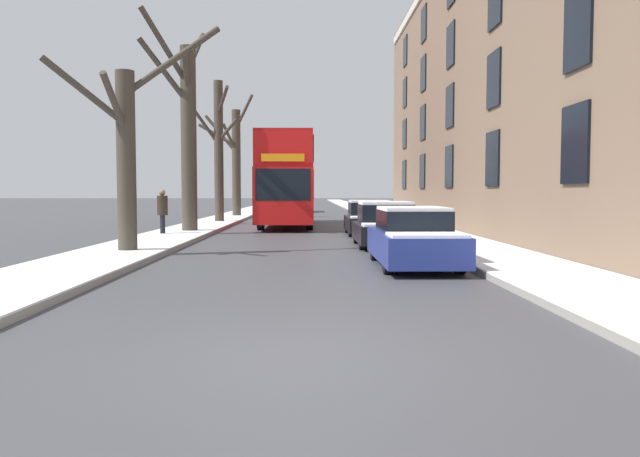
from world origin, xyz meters
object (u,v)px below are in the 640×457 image
(double_decker_bus, at_px, (288,177))
(parked_car_1, at_px, (386,226))
(bare_tree_left_3, at_px, (235,159))
(bare_tree_left_0, at_px, (127,151))
(bare_tree_left_1, at_px, (187,128))
(parked_car_0, at_px, (413,239))
(pedestrian_left_sidewalk, at_px, (162,211))
(oncoming_van, at_px, (291,198))
(bare_tree_left_2, at_px, (218,149))
(parked_car_2, at_px, (369,219))

(double_decker_bus, distance_m, parked_car_1, 12.54)
(bare_tree_left_3, bearing_deg, double_decker_bus, -69.21)
(bare_tree_left_0, xyz_separation_m, double_decker_bus, (3.83, 14.63, -0.37))
(bare_tree_left_1, xyz_separation_m, double_decker_bus, (3.88, 6.03, -1.84))
(parked_car_0, height_order, pedestrian_left_sidewalk, pedestrian_left_sidewalk)
(bare_tree_left_0, relative_size, parked_car_1, 1.65)
(parked_car_1, distance_m, oncoming_van, 34.16)
(bare_tree_left_1, xyz_separation_m, bare_tree_left_2, (0.08, 8.13, -0.29))
(bare_tree_left_1, relative_size, double_decker_bus, 0.79)
(double_decker_bus, xyz_separation_m, parked_car_1, (3.54, -11.89, -1.83))
(parked_car_1, relative_size, pedestrian_left_sidewalk, 2.14)
(pedestrian_left_sidewalk, bearing_deg, parked_car_1, -129.13)
(bare_tree_left_3, relative_size, parked_car_2, 2.08)
(bare_tree_left_0, xyz_separation_m, pedestrian_left_sidewalk, (-0.66, 6.75, -1.85))
(bare_tree_left_3, height_order, parked_car_2, bare_tree_left_3)
(bare_tree_left_0, bearing_deg, oncoming_van, 84.83)
(bare_tree_left_1, height_order, pedestrian_left_sidewalk, bare_tree_left_1)
(parked_car_2, relative_size, oncoming_van, 0.73)
(bare_tree_left_1, height_order, bare_tree_left_3, bare_tree_left_1)
(double_decker_bus, bearing_deg, parked_car_1, -73.45)
(bare_tree_left_3, bearing_deg, oncoming_van, 74.15)
(double_decker_bus, relative_size, parked_car_0, 2.52)
(double_decker_bus, relative_size, oncoming_van, 2.10)
(bare_tree_left_0, relative_size, double_decker_bus, 0.58)
(bare_tree_left_3, height_order, pedestrian_left_sidewalk, bare_tree_left_3)
(pedestrian_left_sidewalk, bearing_deg, bare_tree_left_1, -30.81)
(bare_tree_left_2, xyz_separation_m, parked_car_1, (7.33, -13.99, -3.39))
(bare_tree_left_2, xyz_separation_m, double_decker_bus, (3.80, -2.09, -1.56))
(bare_tree_left_1, bearing_deg, parked_car_2, -3.56)
(parked_car_0, relative_size, parked_car_1, 1.14)
(double_decker_bus, xyz_separation_m, parked_car_2, (3.54, -6.49, -1.85))
(bare_tree_left_0, distance_m, oncoming_van, 36.84)
(bare_tree_left_2, height_order, pedestrian_left_sidewalk, bare_tree_left_2)
(bare_tree_left_2, height_order, parked_car_2, bare_tree_left_2)
(parked_car_2, bearing_deg, bare_tree_left_2, 130.50)
(parked_car_0, height_order, parked_car_1, parked_car_1)
(parked_car_1, bearing_deg, bare_tree_left_2, 117.67)
(parked_car_2, xyz_separation_m, oncoming_van, (-4.05, 28.51, 0.58))
(bare_tree_left_1, xyz_separation_m, bare_tree_left_3, (0.01, 16.24, -0.40))
(bare_tree_left_3, distance_m, oncoming_van, 12.58)
(bare_tree_left_3, xyz_separation_m, parked_car_2, (7.41, -16.70, -3.30))
(double_decker_bus, height_order, parked_car_2, double_decker_bus)
(bare_tree_left_0, height_order, oncoming_van, bare_tree_left_0)
(pedestrian_left_sidewalk, bearing_deg, bare_tree_left_2, -16.56)
(bare_tree_left_1, bearing_deg, pedestrian_left_sidewalk, -108.22)
(pedestrian_left_sidewalk, bearing_deg, bare_tree_left_3, -14.54)
(double_decker_bus, relative_size, parked_car_2, 2.86)
(parked_car_1, relative_size, oncoming_van, 0.73)
(bare_tree_left_2, bearing_deg, oncoming_van, 80.65)
(bare_tree_left_1, distance_m, oncoming_van, 28.42)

